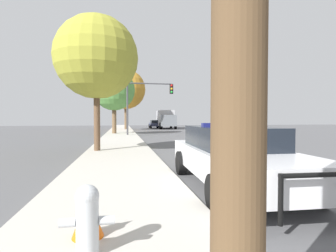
# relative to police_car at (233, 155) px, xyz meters

# --- Properties ---
(ground_plane) EXTENTS (110.00, 110.00, 0.00)m
(ground_plane) POSITION_rel_police_car_xyz_m (2.41, 0.23, -0.75)
(ground_plane) COLOR #565659
(sidewalk_left) EXTENTS (3.00, 110.00, 0.13)m
(sidewalk_left) POSITION_rel_police_car_xyz_m (-2.69, 0.23, -0.68)
(sidewalk_left) COLOR #BCB7AD
(sidewalk_left) RESTS_ON ground_plane
(police_car) EXTENTS (2.26, 5.20, 1.49)m
(police_car) POSITION_rel_police_car_xyz_m (0.00, 0.00, 0.00)
(police_car) COLOR white
(police_car) RESTS_ON ground_plane
(fire_hydrant) EXTENTS (0.58, 0.25, 0.76)m
(fire_hydrant) POSITION_rel_police_car_xyz_m (-2.95, -2.88, -0.21)
(fire_hydrant) COLOR #B7BCC1
(fire_hydrant) RESTS_ON sidewalk_left
(traffic_light) EXTENTS (4.26, 0.35, 4.80)m
(traffic_light) POSITION_rel_police_car_xyz_m (-0.34, 18.02, 2.83)
(traffic_light) COLOR #424247
(traffic_light) RESTS_ON sidewalk_left
(car_background_distant) EXTENTS (1.99, 4.00, 1.33)m
(car_background_distant) POSITION_rel_police_car_xyz_m (2.91, 37.47, -0.04)
(car_background_distant) COLOR #333856
(car_background_distant) RESTS_ON ground_plane
(box_truck) EXTENTS (2.79, 7.67, 2.89)m
(box_truck) POSITION_rel_police_car_xyz_m (4.27, 35.30, 0.83)
(box_truck) COLOR slate
(box_truck) RESTS_ON ground_plane
(tree_sidewalk_near) EXTENTS (3.78, 3.78, 6.15)m
(tree_sidewalk_near) POSITION_rel_police_car_xyz_m (-3.71, 6.59, 3.63)
(tree_sidewalk_near) COLOR brown
(tree_sidewalk_near) RESTS_ON sidewalk_left
(tree_sidewalk_far) EXTENTS (5.42, 5.42, 8.19)m
(tree_sidewalk_far) POSITION_rel_police_car_xyz_m (-2.07, 30.59, 4.85)
(tree_sidewalk_far) COLOR brown
(tree_sidewalk_far) RESTS_ON sidewalk_left
(tree_sidewalk_mid) EXTENTS (4.11, 4.11, 6.37)m
(tree_sidewalk_mid) POSITION_rel_police_car_xyz_m (-3.33, 20.68, 3.68)
(tree_sidewalk_mid) COLOR brown
(tree_sidewalk_mid) RESTS_ON sidewalk_left
(traffic_cone) EXTENTS (0.39, 0.39, 0.51)m
(traffic_cone) POSITION_rel_police_car_xyz_m (-3.00, -2.44, -0.36)
(traffic_cone) COLOR orange
(traffic_cone) RESTS_ON sidewalk_left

